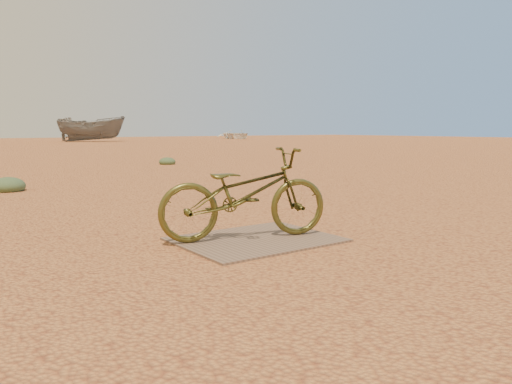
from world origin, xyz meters
TOP-DOWN VIEW (x-y plane):
  - ground at (0.00, 0.00)m, footprint 120.00×120.00m
  - plywood_board at (-0.13, -0.21)m, footprint 1.60×1.25m
  - bicycle at (-0.22, -0.12)m, footprint 1.91×1.11m
  - boat_mid_right at (10.67, 39.31)m, footprint 6.06×4.35m
  - boat_far_right at (27.13, 41.48)m, footprint 4.06×5.17m
  - kale_a at (-1.49, 5.87)m, footprint 0.62×0.62m
  - kale_b at (3.96, 10.44)m, footprint 0.54×0.54m

SIDE VIEW (x-z plane):
  - ground at x=0.00m, z-range 0.00..0.00m
  - kale_a at x=-1.49m, z-range -0.17..0.17m
  - kale_b at x=3.96m, z-range -0.15..0.15m
  - plywood_board at x=-0.13m, z-range 0.00..0.02m
  - boat_far_right at x=27.13m, z-range 0.00..0.97m
  - bicycle at x=-0.22m, z-range 0.02..0.97m
  - boat_mid_right at x=10.67m, z-range 0.00..2.20m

